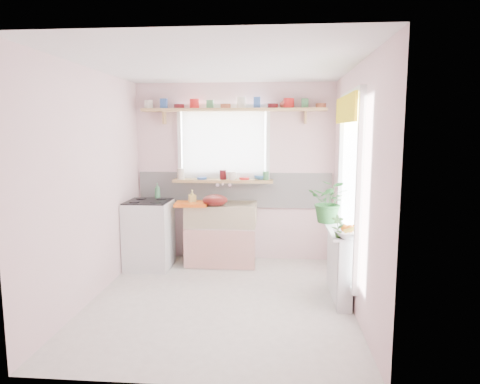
{
  "coord_description": "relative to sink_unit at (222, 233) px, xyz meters",
  "views": [
    {
      "loc": [
        0.59,
        -4.43,
        1.83
      ],
      "look_at": [
        0.17,
        0.55,
        1.12
      ],
      "focal_mm": 32.0,
      "sensor_mm": 36.0,
      "label": 1
    }
  ],
  "objects": [
    {
      "name": "sill_bowl",
      "position": [
        0.53,
        0.25,
        0.76
      ],
      "size": [
        0.22,
        0.22,
        0.06
      ],
      "primitive_type": "imported",
      "rotation": [
        0.0,
        0.0,
        -0.2
      ],
      "color": "#3872B8",
      "rests_on": "windowsill"
    },
    {
      "name": "sill_crockery",
      "position": [
        -0.0,
        0.19,
        0.78
      ],
      "size": [
        1.35,
        0.11,
        0.12
      ],
      "color": "silver",
      "rests_on": "windowsill"
    },
    {
      "name": "herb_pot",
      "position": [
        1.36,
        -1.49,
        0.46
      ],
      "size": [
        0.14,
        0.1,
        0.23
      ],
      "primitive_type": "imported",
      "rotation": [
        0.0,
        0.0,
        0.18
      ],
      "color": "#325E25",
      "rests_on": "radiator_ledge"
    },
    {
      "name": "sill_cup",
      "position": [
        0.13,
        0.13,
        0.78
      ],
      "size": [
        0.17,
        0.17,
        0.11
      ],
      "primitive_type": "imported",
      "rotation": [
        0.0,
        0.0,
        -0.34
      ],
      "color": "silver",
      "rests_on": "windowsill"
    },
    {
      "name": "jade_plant",
      "position": [
        1.36,
        -0.77,
        0.59
      ],
      "size": [
        0.56,
        0.52,
        0.5
      ],
      "primitive_type": "imported",
      "rotation": [
        0.0,
        0.0,
        -0.35
      ],
      "color": "#2A6A2D",
      "rests_on": "radiator_ledge"
    },
    {
      "name": "dish_tray",
      "position": [
        -0.38,
        -0.19,
        0.44
      ],
      "size": [
        0.45,
        0.35,
        0.04
      ],
      "primitive_type": "cube",
      "rotation": [
        0.0,
        0.0,
        0.06
      ],
      "color": "orange",
      "rests_on": "sink_unit"
    },
    {
      "name": "sink_unit",
      "position": [
        0.0,
        0.0,
        0.0
      ],
      "size": [
        0.95,
        0.65,
        1.11
      ],
      "color": "white",
      "rests_on": "ground"
    },
    {
      "name": "windowsill",
      "position": [
        -0.0,
        0.19,
        0.71
      ],
      "size": [
        1.4,
        0.22,
        0.04
      ],
      "primitive_type": "cube",
      "color": "tan",
      "rests_on": "room"
    },
    {
      "name": "shelf_vase",
      "position": [
        0.84,
        0.24,
        1.78
      ],
      "size": [
        0.15,
        0.15,
        0.14
      ],
      "primitive_type": "imported",
      "rotation": [
        0.0,
        0.0,
        0.17
      ],
      "color": "#A63D33",
      "rests_on": "pine_shelf"
    },
    {
      "name": "fruit_bowl",
      "position": [
        1.48,
        -1.49,
        0.38
      ],
      "size": [
        0.37,
        0.37,
        0.07
      ],
      "primitive_type": "imported",
      "rotation": [
        0.0,
        0.0,
        0.25
      ],
      "color": "silver",
      "rests_on": "radiator_ledge"
    },
    {
      "name": "shelf_crockery",
      "position": [
        0.11,
        0.18,
        1.76
      ],
      "size": [
        2.47,
        0.11,
        0.12
      ],
      "color": "silver",
      "rests_on": "pine_shelf"
    },
    {
      "name": "radiator_ledge",
      "position": [
        1.45,
        -1.09,
        -0.03
      ],
      "size": [
        0.22,
        0.95,
        0.78
      ],
      "color": "white",
      "rests_on": "ground"
    },
    {
      "name": "soap_bottle_sink",
      "position": [
        -0.38,
        -0.14,
        0.52
      ],
      "size": [
        0.12,
        0.12,
        0.2
      ],
      "primitive_type": "imported",
      "rotation": [
        0.0,
        0.0,
        0.4
      ],
      "color": "#CBB75A",
      "rests_on": "sink_unit"
    },
    {
      "name": "fruit",
      "position": [
        1.49,
        -1.49,
        0.44
      ],
      "size": [
        0.2,
        0.14,
        0.1
      ],
      "color": "orange",
      "rests_on": "fruit_bowl"
    },
    {
      "name": "cooker_bottle",
      "position": [
        -0.88,
        -0.02,
        0.59
      ],
      "size": [
        0.09,
        0.09,
        0.21
      ],
      "primitive_type": "imported",
      "rotation": [
        0.0,
        0.0,
        0.06
      ],
      "color": "#478E5A",
      "rests_on": "cooker"
    },
    {
      "name": "colander",
      "position": [
        -0.06,
        -0.19,
        0.49
      ],
      "size": [
        0.4,
        0.4,
        0.15
      ],
      "primitive_type": "ellipsoid",
      "rotation": [
        0.0,
        0.0,
        0.21
      ],
      "color": "#601310",
      "rests_on": "sink_unit"
    },
    {
      "name": "cooker",
      "position": [
        -0.95,
        -0.24,
        0.03
      ],
      "size": [
        0.58,
        0.58,
        0.93
      ],
      "color": "white",
      "rests_on": "ground"
    },
    {
      "name": "pine_shelf",
      "position": [
        0.15,
        0.18,
        1.69
      ],
      "size": [
        2.52,
        0.24,
        0.04
      ],
      "primitive_type": "cube",
      "color": "tan",
      "rests_on": "room"
    },
    {
      "name": "room",
      "position": [
        0.81,
        -0.43,
        0.94
      ],
      "size": [
        3.2,
        3.2,
        3.2
      ],
      "color": "white",
      "rests_on": "ground"
    }
  ]
}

